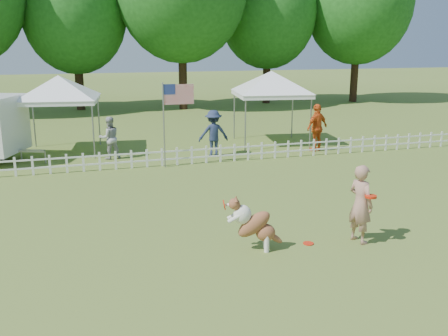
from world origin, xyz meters
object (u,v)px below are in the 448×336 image
(flag_pole, at_px, (164,126))
(spectator_b, at_px, (213,133))
(spectator_a, at_px, (110,138))
(canopy_tent_right, at_px, (271,109))
(frisbee_on_turf, at_px, (308,243))
(spectator_c, at_px, (317,128))
(dog, at_px, (255,224))
(handler, at_px, (361,204))
(canopy_tent_left, at_px, (61,115))

(flag_pole, xyz_separation_m, spectator_b, (1.97, 1.18, -0.55))
(spectator_a, relative_size, spectator_b, 0.90)
(canopy_tent_right, height_order, spectator_a, canopy_tent_right)
(frisbee_on_turf, relative_size, spectator_c, 0.12)
(canopy_tent_right, bearing_deg, frisbee_on_turf, -99.14)
(frisbee_on_turf, distance_m, spectator_b, 8.41)
(frisbee_on_turf, relative_size, spectator_b, 0.13)
(frisbee_on_turf, xyz_separation_m, flag_pole, (-1.64, 7.18, 1.36))
(dog, xyz_separation_m, spectator_c, (5.42, 8.04, 0.34))
(spectator_a, relative_size, spectator_c, 0.84)
(spectator_a, bearing_deg, frisbee_on_turf, 99.06)
(handler, distance_m, spectator_a, 10.08)
(spectator_a, xyz_separation_m, spectator_b, (3.59, -0.58, 0.08))
(handler, xyz_separation_m, spectator_c, (3.23, 8.24, 0.08))
(dog, distance_m, spectator_a, 9.17)
(frisbee_on_turf, xyz_separation_m, spectator_b, (0.33, 8.36, 0.81))
(dog, xyz_separation_m, flag_pole, (-0.48, 7.16, 0.83))
(handler, height_order, spectator_a, handler)
(frisbee_on_turf, bearing_deg, dog, 179.09)
(flag_pole, xyz_separation_m, spectator_a, (-1.62, 1.76, -0.63))
(flag_pole, bearing_deg, frisbee_on_turf, -75.41)
(spectator_b, bearing_deg, spectator_c, -179.97)
(canopy_tent_left, relative_size, spectator_c, 1.56)
(canopy_tent_left, bearing_deg, dog, -63.19)
(spectator_c, bearing_deg, dog, 33.35)
(frisbee_on_turf, height_order, canopy_tent_right, canopy_tent_right)
(handler, bearing_deg, spectator_a, 10.78)
(canopy_tent_right, height_order, spectator_c, canopy_tent_right)
(canopy_tent_right, height_order, spectator_b, canopy_tent_right)
(flag_pole, bearing_deg, canopy_tent_left, 135.28)
(canopy_tent_left, relative_size, flag_pole, 1.01)
(spectator_a, bearing_deg, canopy_tent_right, 177.32)
(spectator_a, height_order, spectator_b, spectator_b)
(canopy_tent_left, bearing_deg, flag_pole, -38.91)
(spectator_b, distance_m, spectator_c, 3.94)
(flag_pole, bearing_deg, dog, -84.41)
(frisbee_on_turf, bearing_deg, handler, -9.66)
(handler, xyz_separation_m, canopy_tent_left, (-5.87, 10.72, 0.57))
(spectator_c, bearing_deg, frisbee_on_turf, 39.45)
(frisbee_on_turf, distance_m, canopy_tent_left, 11.68)
(spectator_b, bearing_deg, canopy_tent_left, -18.47)
(flag_pole, height_order, spectator_a, flag_pole)
(frisbee_on_turf, relative_size, flag_pole, 0.08)
(canopy_tent_left, height_order, spectator_b, canopy_tent_left)
(dog, xyz_separation_m, spectator_b, (1.49, 8.34, 0.28))
(canopy_tent_right, relative_size, spectator_a, 1.90)
(flag_pole, relative_size, spectator_b, 1.67)
(spectator_b, bearing_deg, spectator_a, -4.79)
(canopy_tent_left, height_order, spectator_a, canopy_tent_left)
(canopy_tent_right, distance_m, spectator_b, 3.22)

